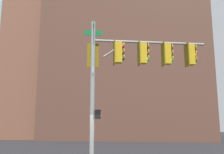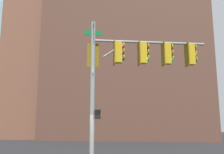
{
  "view_description": "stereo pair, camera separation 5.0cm",
  "coord_description": "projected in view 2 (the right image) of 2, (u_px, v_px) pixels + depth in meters",
  "views": [
    {
      "loc": [
        -2.98,
        11.66,
        1.98
      ],
      "look_at": [
        -0.64,
        -0.2,
        4.26
      ],
      "focal_mm": 42.41,
      "sensor_mm": 36.0,
      "label": 1
    },
    {
      "loc": [
        -3.03,
        11.65,
        1.98
      ],
      "look_at": [
        -0.64,
        -0.2,
        4.26
      ],
      "focal_mm": 42.41,
      "sensor_mm": 36.0,
      "label": 2
    }
  ],
  "objects": [
    {
      "name": "building_brick_nearside",
      "position": [
        130.0,
        36.0,
        48.37
      ],
      "size": [
        25.52,
        19.32,
        36.72
      ],
      "primitive_type": "cube",
      "color": "brown",
      "rests_on": "ground_plane"
    },
    {
      "name": "building_brick_midblock",
      "position": [
        66.0,
        62.0,
        50.35
      ],
      "size": [
        17.0,
        17.26,
        28.3
      ],
      "primitive_type": "cube",
      "color": "brown",
      "rests_on": "ground_plane"
    },
    {
      "name": "signal_pole_assembly",
      "position": [
        130.0,
        63.0,
        12.57
      ],
      "size": [
        5.67,
        2.33,
        6.94
      ],
      "rotation": [
        0.0,
        0.0,
        3.45
      ],
      "color": "gray",
      "rests_on": "ground_plane"
    },
    {
      "name": "building_brick_farside",
      "position": [
        103.0,
        43.0,
        78.55
      ],
      "size": [
        21.72,
        19.09,
        53.21
      ],
      "primitive_type": "cube",
      "color": "#845B47",
      "rests_on": "ground_plane"
    }
  ]
}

